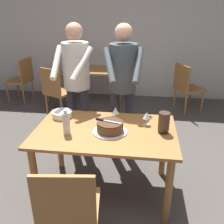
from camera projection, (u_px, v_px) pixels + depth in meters
name	position (u px, v px, depth m)	size (l,w,h in m)	color
ground_plane	(106.00, 189.00, 2.81)	(14.00, 14.00, 0.00)	#4C4742
back_wall	(129.00, 33.00, 5.17)	(10.00, 0.12, 2.70)	beige
main_dining_table	(105.00, 140.00, 2.55)	(1.41, 0.88, 0.75)	#9E6633
cake_on_platter	(110.00, 127.00, 2.45)	(0.34, 0.34, 0.11)	silver
cake_knife	(103.00, 120.00, 2.45)	(0.27, 0.10, 0.02)	silver
plate_stack	(62.00, 114.00, 2.77)	(0.22, 0.22, 0.07)	white
wine_glass_near	(147.00, 116.00, 2.57)	(0.08, 0.08, 0.14)	silver
wine_glass_far	(116.00, 111.00, 2.69)	(0.08, 0.08, 0.14)	silver
water_bottle	(66.00, 123.00, 2.39)	(0.07, 0.07, 0.25)	silver
hurricane_lamp	(164.00, 122.00, 2.42)	(0.11, 0.11, 0.21)	black
person_cutting_cake	(123.00, 81.00, 2.95)	(0.46, 0.57, 1.72)	#2D2D38
person_standing_beside	(76.00, 78.00, 3.05)	(0.46, 0.57, 1.72)	#2D2D38
chair_near_side	(69.00, 209.00, 1.89)	(0.49, 0.49, 0.90)	#9E6633
background_table	(98.00, 77.00, 4.91)	(1.00, 0.70, 0.74)	#9E6633
background_chair_0	(59.00, 76.00, 5.30)	(0.55, 0.55, 0.90)	#9E6633
background_chair_1	(57.00, 90.00, 4.45)	(0.59, 0.59, 0.90)	#9E6633
background_chair_2	(22.00, 78.00, 5.16)	(0.49, 0.49, 0.90)	#9E6633
background_chair_3	(186.00, 86.00, 4.65)	(0.59, 0.59, 0.90)	#9E6633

